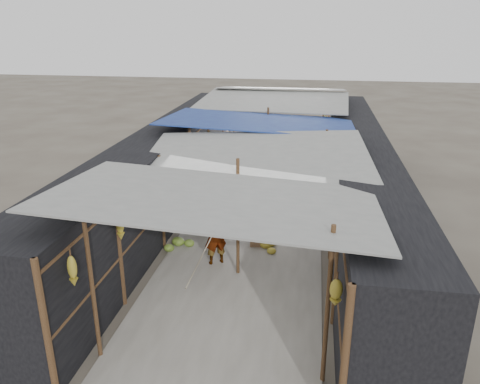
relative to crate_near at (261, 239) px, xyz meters
The scene contains 14 objects.
ground 4.47m from the crate_near, 94.14° to the right, with size 80.00×80.00×0.00m, color #6B6356.
aisle_slab 2.07m from the crate_near, 99.00° to the left, with size 3.60×16.00×0.02m, color #9E998E.
stall_left 3.78m from the crate_near, 145.98° to the left, with size 1.40×15.00×2.30m, color black.
stall_right 3.29m from the crate_near, 40.65° to the left, with size 1.40×15.00×2.30m, color black.
crate_near is the anchor object (origin of this frame).
crate_mid 1.69m from the crate_near, 87.52° to the left, with size 0.47×0.37×0.28m, color #8B6347.
crate_back 7.40m from the crate_near, 97.36° to the left, with size 0.43×0.35×0.28m, color #8B6347.
black_basin 3.44m from the crate_near, 68.48° to the left, with size 0.62×0.62×0.19m, color black.
vendor_elderly 1.53m from the crate_near, 129.05° to the right, with size 0.51×0.34×1.41m, color white.
shopper_blue 1.49m from the crate_near, 168.10° to the left, with size 0.83×0.64×1.70m, color #213CA6.
vendor_seated 4.08m from the crate_near, 70.22° to the left, with size 0.52×0.30×0.80m, color #514B46.
market_canopy 3.31m from the crate_near, 96.98° to the left, with size 5.62×15.20×2.77m.
hanging_bananas 2.49m from the crate_near, 96.85° to the left, with size 3.95×14.02×0.76m.
floor_bananas 2.20m from the crate_near, 111.04° to the left, with size 3.85×7.34×0.35m.
Camera 1 is at (1.46, -5.86, 5.16)m, focal length 35.00 mm.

